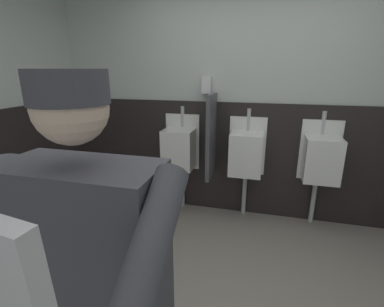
{
  "coord_description": "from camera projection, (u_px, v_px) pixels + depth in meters",
  "views": [
    {
      "loc": [
        0.14,
        -1.5,
        1.65
      ],
      "look_at": [
        -0.19,
        -0.24,
        1.25
      ],
      "focal_mm": 26.08,
      "sensor_mm": 36.0,
      "label": 1
    }
  ],
  "objects": [
    {
      "name": "soap_dispenser",
      "position": [
        206.0,
        85.0,
        3.03
      ],
      "size": [
        0.1,
        0.07,
        0.18
      ],
      "primitive_type": "cube",
      "color": "silver"
    },
    {
      "name": "urinal_right",
      "position": [
        321.0,
        158.0,
        2.83
      ],
      "size": [
        0.4,
        0.34,
        1.24
      ],
      "color": "white",
      "rests_on": "ground_plane"
    },
    {
      "name": "cell_phone",
      "position": [
        16.0,
        279.0,
        0.24
      ],
      "size": [
        0.06,
        0.03,
        0.11
      ],
      "primitive_type": "cube",
      "rotation": [
        0.05,
        0.0,
        -0.15
      ],
      "color": "silver"
    },
    {
      "name": "urinal_left",
      "position": [
        180.0,
        148.0,
        3.19
      ],
      "size": [
        0.4,
        0.34,
        1.24
      ],
      "color": "white",
      "rests_on": "ground_plane"
    },
    {
      "name": "wall_back",
      "position": [
        253.0,
        99.0,
        3.05
      ],
      "size": [
        4.99,
        0.12,
        2.67
      ],
      "primitive_type": "cube",
      "color": "silver",
      "rests_on": "ground_plane"
    },
    {
      "name": "wainscot_band_back",
      "position": [
        248.0,
        160.0,
        3.18
      ],
      "size": [
        4.39,
        0.03,
        1.3
      ],
      "primitive_type": "cube",
      "color": "black",
      "rests_on": "ground_plane"
    },
    {
      "name": "person",
      "position": [
        91.0,
        281.0,
        0.93
      ],
      "size": [
        0.71,
        0.6,
        1.65
      ],
      "color": "#2D3342",
      "rests_on": "ground_plane"
    },
    {
      "name": "privacy_divider_panel",
      "position": [
        211.0,
        137.0,
        2.99
      ],
      "size": [
        0.04,
        0.4,
        0.9
      ],
      "primitive_type": "cube",
      "color": "#4C4C51"
    },
    {
      "name": "urinal_middle",
      "position": [
        246.0,
        153.0,
        3.01
      ],
      "size": [
        0.4,
        0.34,
        1.24
      ],
      "color": "white",
      "rests_on": "ground_plane"
    }
  ]
}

